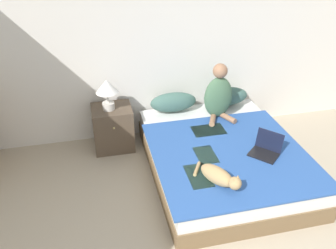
{
  "coord_description": "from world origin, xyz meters",
  "views": [
    {
      "loc": [
        -0.91,
        -0.95,
        2.69
      ],
      "look_at": [
        -0.16,
        2.25,
        0.75
      ],
      "focal_mm": 38.0,
      "sensor_mm": 36.0,
      "label": 1
    }
  ],
  "objects_px": {
    "person_sitting": "(218,95)",
    "cat_tabby": "(219,176)",
    "table_lamp": "(107,89)",
    "bed": "(222,158)",
    "pillow_near": "(173,102)",
    "nightstand": "(113,128)",
    "laptop_open": "(266,150)",
    "pillow_far": "(226,97)"
  },
  "relations": [
    {
      "from": "table_lamp",
      "to": "person_sitting",
      "type": "bearing_deg",
      "value": -7.88
    },
    {
      "from": "bed",
      "to": "table_lamp",
      "type": "xyz_separation_m",
      "value": [
        -1.24,
        0.83,
        0.66
      ]
    },
    {
      "from": "person_sitting",
      "to": "bed",
      "type": "bearing_deg",
      "value": -103.32
    },
    {
      "from": "cat_tabby",
      "to": "laptop_open",
      "type": "height_order",
      "value": "laptop_open"
    },
    {
      "from": "table_lamp",
      "to": "nightstand",
      "type": "bearing_deg",
      "value": 33.07
    },
    {
      "from": "pillow_far",
      "to": "table_lamp",
      "type": "bearing_deg",
      "value": -176.69
    },
    {
      "from": "bed",
      "to": "pillow_near",
      "type": "distance_m",
      "value": 1.05
    },
    {
      "from": "bed",
      "to": "person_sitting",
      "type": "height_order",
      "value": "person_sitting"
    },
    {
      "from": "pillow_near",
      "to": "person_sitting",
      "type": "height_order",
      "value": "person_sitting"
    },
    {
      "from": "laptop_open",
      "to": "table_lamp",
      "type": "distance_m",
      "value": 2.01
    },
    {
      "from": "bed",
      "to": "person_sitting",
      "type": "xyz_separation_m",
      "value": [
        0.15,
        0.63,
        0.52
      ]
    },
    {
      "from": "cat_tabby",
      "to": "nightstand",
      "type": "height_order",
      "value": "cat_tabby"
    },
    {
      "from": "person_sitting",
      "to": "nightstand",
      "type": "relative_size",
      "value": 1.25
    },
    {
      "from": "cat_tabby",
      "to": "table_lamp",
      "type": "height_order",
      "value": "table_lamp"
    },
    {
      "from": "pillow_far",
      "to": "laptop_open",
      "type": "relative_size",
      "value": 1.55
    },
    {
      "from": "cat_tabby",
      "to": "nightstand",
      "type": "xyz_separation_m",
      "value": [
        -0.91,
        1.51,
        -0.2
      ]
    },
    {
      "from": "person_sitting",
      "to": "nightstand",
      "type": "distance_m",
      "value": 1.44
    },
    {
      "from": "pillow_near",
      "to": "nightstand",
      "type": "bearing_deg",
      "value": -175.0
    },
    {
      "from": "bed",
      "to": "pillow_near",
      "type": "relative_size",
      "value": 3.4
    },
    {
      "from": "bed",
      "to": "pillow_near",
      "type": "bearing_deg",
      "value": 112.02
    },
    {
      "from": "pillow_near",
      "to": "table_lamp",
      "type": "height_order",
      "value": "table_lamp"
    },
    {
      "from": "person_sitting",
      "to": "cat_tabby",
      "type": "distance_m",
      "value": 1.39
    },
    {
      "from": "laptop_open",
      "to": "cat_tabby",
      "type": "bearing_deg",
      "value": -103.06
    },
    {
      "from": "pillow_near",
      "to": "table_lamp",
      "type": "distance_m",
      "value": 0.93
    },
    {
      "from": "person_sitting",
      "to": "table_lamp",
      "type": "distance_m",
      "value": 1.41
    },
    {
      "from": "pillow_near",
      "to": "table_lamp",
      "type": "relative_size",
      "value": 1.58
    },
    {
      "from": "bed",
      "to": "nightstand",
      "type": "bearing_deg",
      "value": 144.93
    },
    {
      "from": "bed",
      "to": "laptop_open",
      "type": "bearing_deg",
      "value": -37.15
    },
    {
      "from": "pillow_near",
      "to": "laptop_open",
      "type": "distance_m",
      "value": 1.43
    },
    {
      "from": "pillow_near",
      "to": "nightstand",
      "type": "distance_m",
      "value": 0.87
    },
    {
      "from": "laptop_open",
      "to": "table_lamp",
      "type": "xyz_separation_m",
      "value": [
        -1.62,
        1.12,
        0.4
      ]
    },
    {
      "from": "cat_tabby",
      "to": "table_lamp",
      "type": "xyz_separation_m",
      "value": [
        -0.94,
        1.49,
        0.36
      ]
    },
    {
      "from": "laptop_open",
      "to": "bed",
      "type": "bearing_deg",
      "value": -168.75
    },
    {
      "from": "bed",
      "to": "table_lamp",
      "type": "bearing_deg",
      "value": 146.24
    },
    {
      "from": "person_sitting",
      "to": "pillow_far",
      "type": "bearing_deg",
      "value": 52.02
    },
    {
      "from": "bed",
      "to": "nightstand",
      "type": "relative_size",
      "value": 3.66
    },
    {
      "from": "pillow_near",
      "to": "cat_tabby",
      "type": "bearing_deg",
      "value": -87.36
    },
    {
      "from": "pillow_far",
      "to": "table_lamp",
      "type": "distance_m",
      "value": 1.64
    },
    {
      "from": "person_sitting",
      "to": "cat_tabby",
      "type": "relative_size",
      "value": 1.26
    },
    {
      "from": "bed",
      "to": "nightstand",
      "type": "xyz_separation_m",
      "value": [
        -1.21,
        0.85,
        0.09
      ]
    },
    {
      "from": "pillow_near",
      "to": "laptop_open",
      "type": "relative_size",
      "value": 1.55
    },
    {
      "from": "pillow_near",
      "to": "laptop_open",
      "type": "xyz_separation_m",
      "value": [
        0.76,
        -1.21,
        -0.08
      ]
    }
  ]
}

